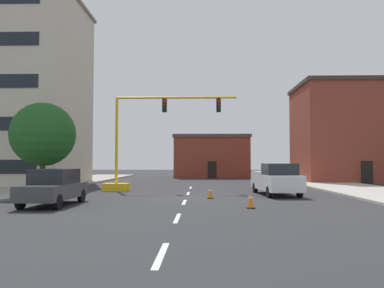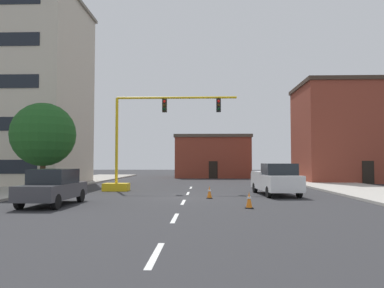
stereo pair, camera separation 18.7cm
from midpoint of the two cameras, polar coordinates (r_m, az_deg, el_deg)
name	(u,v)px [view 2 (the right image)]	position (r m, az deg, el deg)	size (l,w,h in m)	color
ground_plane	(186,197)	(22.55, -0.66, -8.06)	(160.00, 160.00, 0.00)	#2D2D30
sidewalk_left	(39,186)	(33.37, -22.17, -6.02)	(6.00, 56.00, 0.14)	#9E998E
sidewalk_right	(347,187)	(32.60, 22.75, -6.09)	(6.00, 56.00, 0.14)	#B2ADA3
lane_stripe_seg_0	(155,255)	(8.74, -4.96, -16.46)	(0.16, 2.40, 0.01)	silver
lane_stripe_seg_1	(175,218)	(14.12, -2.24, -11.20)	(0.16, 2.40, 0.01)	silver
lane_stripe_seg_2	(183,202)	(19.57, -1.06, -8.85)	(0.16, 2.40, 0.01)	silver
lane_stripe_seg_3	(188,193)	(25.04, -0.41, -7.52)	(0.16, 2.40, 0.01)	silver
lane_stripe_seg_4	(191,188)	(30.52, 0.01, -6.67)	(0.16, 2.40, 0.01)	silver
building_brick_center	(212,157)	(52.00, 3.23, -1.92)	(10.09, 9.33, 5.68)	brown
building_row_right	(350,133)	(43.17, 23.05, 1.60)	(10.86, 8.70, 10.39)	brown
traffic_signal_gantry	(134,159)	(27.34, -8.68, -2.32)	(9.60, 1.20, 6.83)	yellow
tree_left_near	(43,135)	(27.16, -21.53, 1.34)	(4.29, 4.29, 6.09)	#4C3823
pickup_truck_white	(276,180)	(24.22, 12.84, -5.31)	(2.43, 5.54, 1.99)	white
sedan_dark_gray_near_left	(53,187)	(19.26, -20.16, -6.14)	(1.95, 4.54, 1.74)	#3D3D42
traffic_cone_roadside_a	(249,200)	(17.18, 9.01, -8.45)	(0.36, 0.36, 0.74)	black
traffic_cone_roadside_b	(209,192)	(21.54, 2.93, -7.38)	(0.36, 0.36, 0.71)	black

